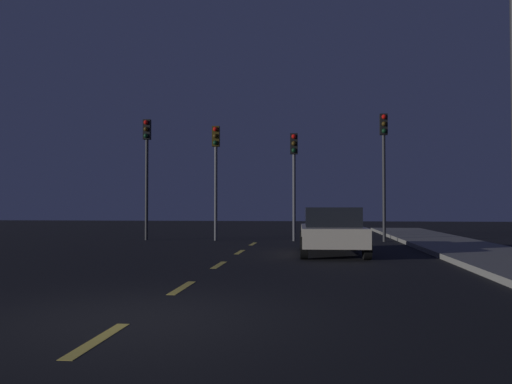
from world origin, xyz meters
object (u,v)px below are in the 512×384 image
traffic_signal_center_left (216,160)px  street_lamp_right (502,86)px  traffic_signal_far_left (147,156)px  traffic_signal_center_right (294,165)px  car_stopped_ahead (332,230)px  traffic_signal_far_right (384,153)px

traffic_signal_center_left → street_lamp_right: bearing=-40.7°
traffic_signal_far_left → traffic_signal_center_right: (6.59, -0.00, -0.47)m
traffic_signal_center_left → traffic_signal_far_left: bearing=180.0°
traffic_signal_center_right → car_stopped_ahead: size_ratio=1.03×
street_lamp_right → car_stopped_ahead: bearing=157.2°
traffic_signal_center_left → car_stopped_ahead: size_ratio=1.11×
traffic_signal_center_left → traffic_signal_far_right: size_ratio=0.92×
traffic_signal_far_left → traffic_signal_far_right: size_ratio=0.99×
traffic_signal_far_right → street_lamp_right: 8.39m
car_stopped_ahead → traffic_signal_far_right: bearing=68.5°
traffic_signal_far_right → traffic_signal_center_right: bearing=-180.0°
traffic_signal_center_right → traffic_signal_far_right: size_ratio=0.86×
traffic_signal_center_right → traffic_signal_far_right: (3.83, 0.00, 0.50)m
traffic_signal_far_left → car_stopped_ahead: traffic_signal_far_left is taller
traffic_signal_far_left → traffic_signal_center_left: bearing=-0.0°
street_lamp_right → traffic_signal_far_left: bearing=147.2°
car_stopped_ahead → traffic_signal_far_left: bearing=142.3°
traffic_signal_center_left → street_lamp_right: 12.42m
traffic_signal_center_left → car_stopped_ahead: bearing=-51.8°
traffic_signal_far_right → car_stopped_ahead: 7.30m
traffic_signal_far_left → street_lamp_right: bearing=-32.8°
traffic_signal_center_right → traffic_signal_far_right: 3.86m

